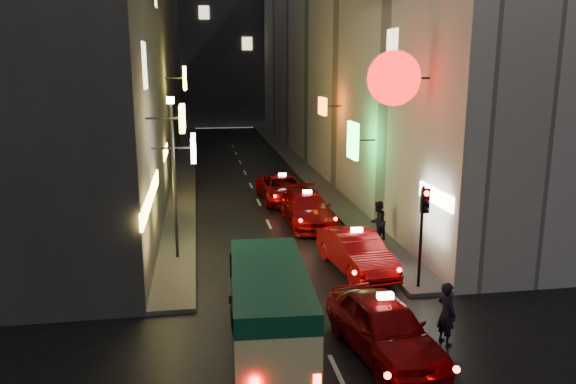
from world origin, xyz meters
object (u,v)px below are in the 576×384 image
taxi_near (384,322)px  traffic_light (424,216)px  pedestrian_crossing (447,309)px  lamp_post (174,167)px  minibus (270,302)px

taxi_near → traffic_light: bearing=55.9°
taxi_near → pedestrian_crossing: (1.86, 0.25, 0.10)m
pedestrian_crossing → lamp_post: 11.33m
minibus → pedestrian_crossing: size_ratio=2.77×
traffic_light → minibus: bearing=-148.9°
taxi_near → lamp_post: size_ratio=0.96×
minibus → traffic_light: size_ratio=1.60×
lamp_post → minibus: bearing=-71.4°
pedestrian_crossing → taxi_near: bearing=82.0°
pedestrian_crossing → lamp_post: (-7.50, 8.05, 2.72)m
taxi_near → lamp_post: lamp_post is taller
traffic_light → pedestrian_crossing: bearing=-101.2°
minibus → lamp_post: lamp_post is taller
lamp_post → taxi_near: bearing=-55.8°
pedestrian_crossing → traffic_light: 3.96m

